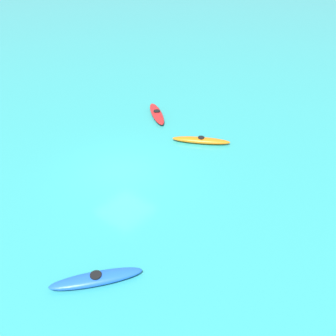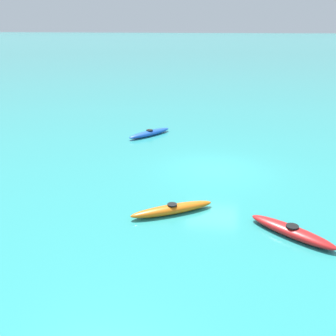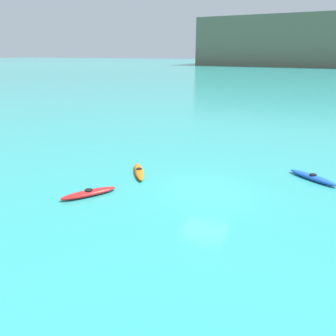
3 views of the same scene
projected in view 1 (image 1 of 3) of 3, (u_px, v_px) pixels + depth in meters
ground_plane at (123, 172)px, 20.18m from camera, size 600.00×600.00×0.00m
kayak_orange at (201, 140)px, 22.51m from camera, size 2.13×3.04×0.37m
kayak_red at (157, 114)px, 25.38m from camera, size 2.39×2.86×0.37m
kayak_blue at (96, 279)px, 14.19m from camera, size 3.03×2.44×0.37m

